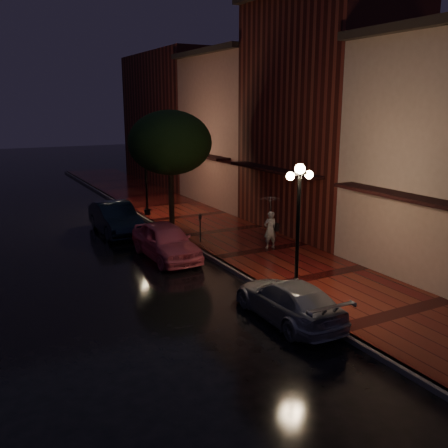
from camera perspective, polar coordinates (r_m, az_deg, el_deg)
ground at (r=20.33m, az=-1.03°, el=-4.25°), size 120.00×120.00×0.00m
sidewalk at (r=21.39m, az=4.34°, el=-3.17°), size 4.50×60.00×0.15m
curb at (r=20.31m, az=-1.03°, el=-4.05°), size 0.25×60.00×0.15m
storefront_mid at (r=24.92m, az=11.47°, el=11.66°), size 5.00×8.00×11.00m
storefront_far at (r=31.54m, az=1.96°, el=10.45°), size 5.00×8.00×9.00m
storefront_extra at (r=40.46m, az=-5.33°, el=11.80°), size 5.00×12.00×10.00m
streetlamp_near at (r=15.71m, az=8.46°, el=0.09°), size 0.96×0.36×4.31m
streetlamp_far at (r=28.02m, az=-8.92°, el=5.99°), size 0.96×0.36×4.31m
street_tree at (r=25.14m, az=-6.17°, el=8.99°), size 4.16×4.16×5.80m
pink_car at (r=20.62m, az=-6.67°, el=-1.93°), size 1.81×4.37×1.48m
navy_car at (r=24.98m, az=-12.30°, el=0.65°), size 1.65×4.66×1.53m
silver_car at (r=14.94m, az=7.37°, el=-8.64°), size 1.78×4.21×1.21m
woman_with_umbrella at (r=21.30m, az=5.35°, el=1.14°), size 0.95×0.97×2.28m
parking_meter at (r=22.38m, az=-2.74°, el=-0.15°), size 0.12×0.09×1.27m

